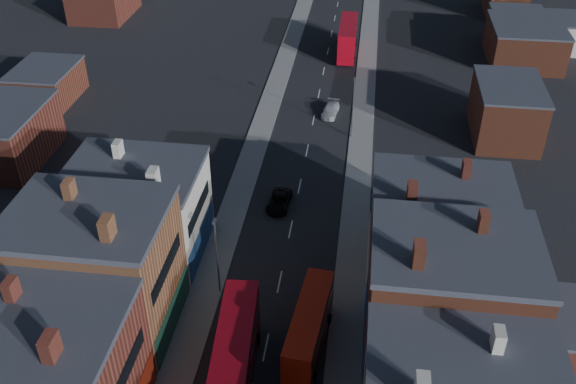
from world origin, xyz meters
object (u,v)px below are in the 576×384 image
(car_2, at_px, (279,201))
(car_3, at_px, (331,110))
(bus_1, at_px, (309,328))
(bus_2, at_px, (348,38))
(bus_0, at_px, (235,355))

(car_2, distance_m, car_3, 22.36)
(car_2, bearing_deg, bus_1, -71.13)
(bus_1, bearing_deg, bus_2, 96.14)
(bus_1, relative_size, car_3, 2.17)
(bus_1, height_order, bus_2, bus_2)
(bus_0, height_order, bus_1, bus_0)
(bus_2, xyz_separation_m, car_3, (-1.02, -21.55, -2.04))
(bus_2, relative_size, car_3, 2.49)
(bus_1, height_order, car_2, bus_1)
(bus_0, height_order, bus_2, bus_0)
(bus_0, bearing_deg, car_3, 80.68)
(bus_0, bearing_deg, bus_2, 81.37)
(bus_1, xyz_separation_m, car_2, (-5.25, 19.51, -1.67))
(bus_0, bearing_deg, car_2, 85.53)
(bus_1, bearing_deg, car_2, 110.85)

